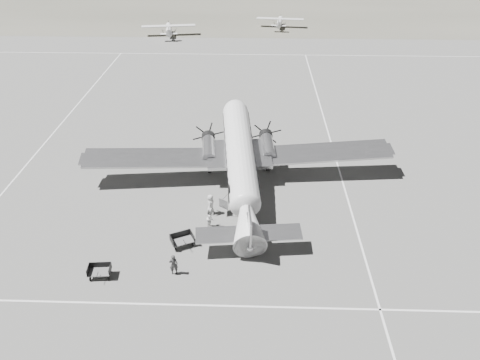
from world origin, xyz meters
The scene contains 13 objects.
ground centered at (0.00, 0.00, 0.00)m, with size 260.00×260.00×0.00m, color slate.
taxi_line_near centered at (0.00, -14.00, 0.01)m, with size 60.00×0.15×0.01m, color silver.
taxi_line_right centered at (12.00, 0.00, 0.01)m, with size 0.15×80.00×0.01m, color silver.
taxi_line_left centered at (-18.00, 10.00, 0.01)m, with size 0.15×60.00×0.01m, color silver.
taxi_line_horizon centered at (0.00, 40.00, 0.01)m, with size 90.00×0.15×0.01m, color silver.
dc3_airliner centered at (2.80, -0.30, 2.67)m, with size 27.98×19.42×5.33m, color #B4B4B7, non-canonical shape.
light_plane_left centered at (-11.86, 51.10, 1.01)m, with size 9.77×7.93×2.03m, color silver, non-canonical shape.
light_plane_right centered at (8.52, 57.83, 0.95)m, with size 9.15×7.43×1.90m, color silver, non-canonical shape.
baggage_cart_near centered at (-1.29, -8.14, 0.49)m, with size 1.72×1.22×0.97m, color #545454, non-canonical shape.
baggage_cart_far centered at (-6.44, -11.61, 0.45)m, with size 1.60×1.13×0.90m, color #545454, non-canonical shape.
ground_crew centered at (-1.44, -11.13, 0.81)m, with size 0.59×0.39×1.62m, color #303030.
ramp_agent centered at (0.65, -5.84, 0.90)m, with size 0.88×0.68×1.80m, color silver.
passenger centered at (0.47, -4.01, 0.89)m, with size 0.87×0.57×1.78m, color #B0B0AD.
Camera 1 is at (3.85, -35.00, 22.39)m, focal length 35.00 mm.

